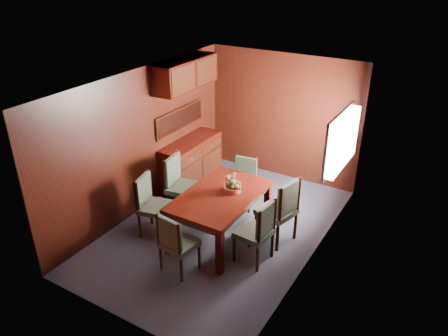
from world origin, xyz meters
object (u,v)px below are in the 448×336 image
Objects in this scene: chair_head at (175,241)px; sideboard at (191,163)px; dining_table at (220,200)px; chair_left_near at (151,202)px; chair_right_near at (259,229)px; flower_centerpiece at (232,183)px.

sideboard is at bearing 127.10° from chair_head.
sideboard is 1.80m from dining_table.
chair_left_near is at bearing -77.35° from sideboard.
chair_left_near is (-0.99, -0.43, -0.10)m from dining_table.
chair_right_near is (2.12, -1.41, 0.10)m from sideboard.
flower_centerpiece reaches higher than chair_head.
chair_right_near reaches higher than sideboard.
chair_head is 3.25× the size of flower_centerpiece.
sideboard is at bearing 138.60° from dining_table.
chair_left_near is 1.77m from chair_right_near.
flower_centerpiece reaches higher than chair_right_near.
flower_centerpiece is at bearing 88.01° from chair_head.
sideboard is 1.42× the size of chair_left_near.
flower_centerpiece is (-0.66, 0.40, 0.35)m from chair_right_near.
chair_head is at bearing 43.19° from chair_left_near.
sideboard is 2.55m from chair_right_near.
chair_head is at bearing -99.18° from flower_centerpiece.
chair_head is (1.27, -2.20, 0.07)m from sideboard.
chair_right_near is at bearing -31.54° from flower_centerpiece.
sideboard is 1.83m from flower_centerpiece.
dining_table is at bearing 78.10° from chair_right_near.
chair_left_near reaches higher than chair_head.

